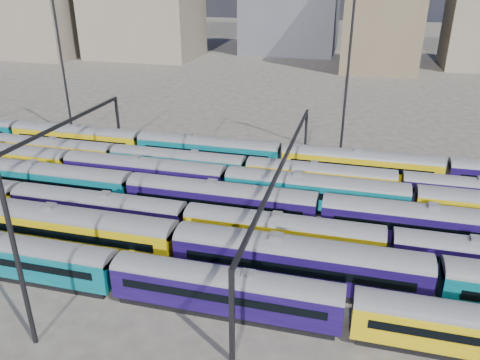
# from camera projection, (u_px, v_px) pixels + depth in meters

# --- Properties ---
(ground) EXTENTS (500.00, 500.00, 0.00)m
(ground) POSITION_uv_depth(u_px,v_px,m) (195.00, 217.00, 53.96)
(ground) COLOR #453F3A
(ground) RESTS_ON ground
(rake_0) EXTENTS (117.18, 2.86, 4.81)m
(rake_0) POSITION_uv_depth(u_px,v_px,m) (115.00, 269.00, 40.08)
(rake_0) COLOR black
(rake_0) RESTS_ON ground
(rake_1) EXTENTS (136.06, 3.32, 5.60)m
(rake_1) POSITION_uv_depth(u_px,v_px,m) (176.00, 241.00, 43.49)
(rake_1) COLOR black
(rake_1) RESTS_ON ground
(rake_2) EXTENTS (140.62, 2.94, 4.94)m
(rake_2) POSITION_uv_depth(u_px,v_px,m) (282.00, 230.00, 45.96)
(rake_2) COLOR black
(rake_2) RESTS_ON ground
(rake_3) EXTENTS (131.09, 3.20, 5.39)m
(rake_3) POSITION_uv_depth(u_px,v_px,m) (320.00, 209.00, 49.56)
(rake_3) COLOR black
(rake_3) RESTS_ON ground
(rake_4) EXTENTS (128.74, 3.14, 5.29)m
(rake_4) POSITION_uv_depth(u_px,v_px,m) (226.00, 180.00, 56.72)
(rake_4) COLOR black
(rake_4) RESTS_ON ground
(rake_5) EXTENTS (133.53, 2.79, 4.69)m
(rake_5) POSITION_uv_depth(u_px,v_px,m) (320.00, 175.00, 58.77)
(rake_5) COLOR black
(rake_5) RESTS_ON ground
(rake_6) EXTENTS (105.51, 3.09, 5.21)m
(rake_6) POSITION_uv_depth(u_px,v_px,m) (208.00, 149.00, 66.85)
(rake_6) COLOR black
(rake_6) RESTS_ON ground
(gantry_1) EXTENTS (0.35, 40.35, 8.03)m
(gantry_1) POSITION_uv_depth(u_px,v_px,m) (35.00, 146.00, 55.80)
(gantry_1) COLOR black
(gantry_1) RESTS_ON ground
(gantry_2) EXTENTS (0.35, 40.35, 8.03)m
(gantry_2) POSITION_uv_depth(u_px,v_px,m) (283.00, 171.00, 48.89)
(gantry_2) COLOR black
(gantry_2) RESTS_ON ground
(mast_1) EXTENTS (1.40, 0.50, 25.60)m
(mast_1) POSITION_uv_depth(u_px,v_px,m) (61.00, 53.00, 74.63)
(mast_1) COLOR black
(mast_1) RESTS_ON ground
(mast_3) EXTENTS (1.40, 0.50, 25.60)m
(mast_3) POSITION_uv_depth(u_px,v_px,m) (349.00, 64.00, 66.04)
(mast_3) COLOR black
(mast_3) RESTS_ON ground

